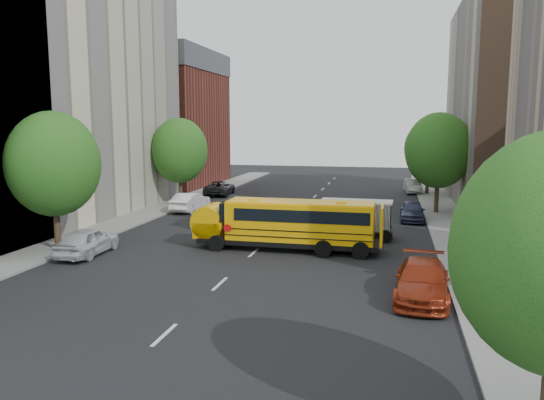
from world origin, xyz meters
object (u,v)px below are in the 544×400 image
(street_tree_1, at_px, (53,164))
(parked_car_3, at_px, (422,281))
(parked_car_4, at_px, (412,211))
(parked_car_0, at_px, (87,241))
(school_bus, at_px, (286,222))
(street_tree_4, at_px, (439,151))
(parked_car_2, at_px, (220,188))
(parked_car_5, at_px, (413,186))
(street_tree_5, at_px, (429,148))
(safari_truck, at_px, (349,218))
(street_tree_2, at_px, (179,151))
(parked_car_1, at_px, (190,202))

(street_tree_1, relative_size, parked_car_3, 1.50)
(street_tree_1, xyz_separation_m, parked_car_4, (20.01, 14.22, -4.21))
(street_tree_1, distance_m, parked_car_4, 24.91)
(parked_car_0, bearing_deg, street_tree_1, -15.46)
(school_bus, distance_m, parked_car_4, 13.33)
(street_tree_4, bearing_deg, parked_car_2, 161.70)
(street_tree_1, distance_m, parked_car_5, 37.35)
(parked_car_5, bearing_deg, street_tree_1, -128.44)
(parked_car_4, bearing_deg, parked_car_2, 150.52)
(street_tree_5, xyz_separation_m, parked_car_3, (-2.20, -34.06, -3.94))
(parked_car_3, bearing_deg, safari_truck, 112.92)
(street_tree_4, bearing_deg, street_tree_5, 90.00)
(parked_car_2, bearing_deg, parked_car_4, 144.56)
(parked_car_0, relative_size, parked_car_4, 1.06)
(school_bus, bearing_deg, parked_car_0, -160.30)
(parked_car_0, bearing_deg, street_tree_2, -85.29)
(street_tree_2, xyz_separation_m, parked_car_2, (1.40, 6.81, -4.10))
(street_tree_5, xyz_separation_m, parked_car_1, (-19.80, -15.27, -3.93))
(safari_truck, distance_m, parked_car_5, 24.09)
(school_bus, distance_m, parked_car_3, 10.19)
(street_tree_5, relative_size, parked_car_3, 1.42)
(street_tree_4, height_order, parked_car_5, street_tree_4)
(street_tree_1, relative_size, street_tree_4, 0.98)
(parked_car_4, bearing_deg, parked_car_1, 178.51)
(parked_car_1, height_order, parked_car_3, parked_car_1)
(street_tree_2, bearing_deg, parked_car_5, 31.99)
(street_tree_1, height_order, street_tree_4, street_tree_4)
(school_bus, relative_size, parked_car_4, 2.39)
(street_tree_2, bearing_deg, safari_truck, -34.12)
(street_tree_4, distance_m, school_bus, 17.89)
(parked_car_0, height_order, parked_car_5, parked_car_0)
(safari_truck, distance_m, parked_car_4, 8.13)
(street_tree_1, distance_m, school_bus, 13.45)
(street_tree_2, distance_m, parked_car_5, 24.63)
(school_bus, xyz_separation_m, parked_car_5, (7.95, 27.72, -0.91))
(street_tree_5, distance_m, school_bus, 28.60)
(street_tree_1, bearing_deg, parked_car_3, -11.58)
(parked_car_3, relative_size, parked_car_5, 1.20)
(school_bus, bearing_deg, parked_car_1, 132.39)
(street_tree_2, xyz_separation_m, safari_truck, (15.86, -10.75, -3.56))
(parked_car_3, bearing_deg, street_tree_2, 135.63)
(school_bus, height_order, parked_car_2, school_bus)
(street_tree_4, height_order, parked_car_0, street_tree_4)
(street_tree_5, bearing_deg, parked_car_1, -142.37)
(parked_car_5, bearing_deg, street_tree_5, -36.52)
(street_tree_5, bearing_deg, parked_car_0, -122.97)
(parked_car_2, xyz_separation_m, parked_car_3, (18.40, -28.87, 0.04))
(safari_truck, bearing_deg, street_tree_1, -153.58)
(street_tree_5, height_order, parked_car_3, street_tree_5)
(parked_car_5, bearing_deg, parked_car_4, -96.73)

